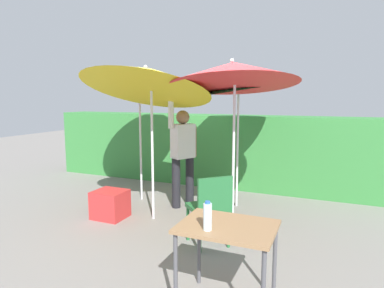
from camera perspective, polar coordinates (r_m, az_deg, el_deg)
The scene contains 12 objects.
ground_plane at distance 5.06m, azimuth -1.37°, elevation -12.88°, with size 24.00×24.00×0.00m, color gray.
hedge_row at distance 6.83m, azimuth 6.10°, elevation -1.12°, with size 8.00×0.70×1.45m, color #38843D.
umbrella_rainbow at distance 4.49m, azimuth 7.15°, elevation 11.97°, with size 1.76×1.75×2.44m.
umbrella_orange at distance 5.81m, azimuth -9.07°, elevation 10.67°, with size 1.55×1.53×2.31m.
umbrella_yellow at distance 5.39m, azimuth 8.12°, elevation 10.57°, with size 1.53×1.50×2.34m.
umbrella_navy at distance 4.83m, azimuth -7.54°, elevation 11.01°, with size 1.89×1.88×2.51m.
person_vendor at distance 5.43m, azimuth -1.59°, elevation -1.20°, with size 0.37×0.52×1.88m.
chair_plastic at distance 4.06m, azimuth 3.20°, elevation -10.58°, with size 0.62×0.62×0.89m.
cooler_box at distance 5.21m, azimuth -13.95°, elevation -10.06°, with size 0.47×0.42×0.42m, color red.
crate_cardboard at distance 5.02m, azimuth 4.08°, elevation -10.87°, with size 0.40×0.29×0.36m, color #9E7A4C.
folding_table at distance 2.90m, azimuth 6.12°, elevation -15.39°, with size 0.80×0.60×0.74m.
bottle_water at distance 2.71m, azimuth 2.70°, elevation -12.37°, with size 0.07×0.07×0.24m.
Camera 1 is at (1.96, -4.30, 1.80)m, focal length 30.89 mm.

